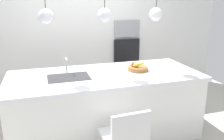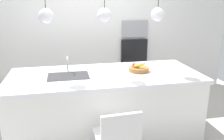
% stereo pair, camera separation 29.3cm
% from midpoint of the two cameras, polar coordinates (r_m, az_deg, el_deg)
% --- Properties ---
extents(floor, '(6.60, 6.60, 0.00)m').
position_cam_midpoint_polar(floor, '(3.71, 0.77, -15.05)').
color(floor, '#BCB7AD').
rests_on(floor, ground).
extents(back_wall, '(6.00, 0.10, 2.60)m').
position_cam_midpoint_polar(back_wall, '(4.83, -3.44, 8.84)').
color(back_wall, white).
rests_on(back_wall, ground).
extents(kitchen_island, '(2.68, 1.14, 0.95)m').
position_cam_midpoint_polar(kitchen_island, '(3.48, 0.80, -8.37)').
color(kitchen_island, white).
rests_on(kitchen_island, ground).
extents(sink_basin, '(0.56, 0.40, 0.02)m').
position_cam_midpoint_polar(sink_basin, '(3.25, -8.00, -1.57)').
color(sink_basin, '#2D2D30').
rests_on(sink_basin, kitchen_island).
extents(faucet, '(0.02, 0.17, 0.22)m').
position_cam_midpoint_polar(faucet, '(3.41, -8.35, 1.88)').
color(faucet, silver).
rests_on(faucet, kitchen_island).
extents(fruit_bowl, '(0.30, 0.30, 0.16)m').
position_cam_midpoint_polar(fruit_bowl, '(3.46, 8.70, 0.47)').
color(fruit_bowl, '#9E6B38').
rests_on(fruit_bowl, kitchen_island).
extents(microwave, '(0.54, 0.08, 0.34)m').
position_cam_midpoint_polar(microwave, '(4.96, 7.22, 9.90)').
color(microwave, '#9E9EA3').
rests_on(microwave, back_wall).
extents(oven, '(0.56, 0.08, 0.56)m').
position_cam_midpoint_polar(oven, '(5.04, 7.02, 4.24)').
color(oven, black).
rests_on(oven, back_wall).
extents(chair_near, '(0.48, 0.48, 0.86)m').
position_cam_midpoint_polar(chair_near, '(2.67, 4.57, -16.11)').
color(chair_near, silver).
rests_on(chair_near, ground).
extents(pendant_light_left, '(0.19, 0.19, 0.79)m').
position_cam_midpoint_polar(pendant_light_left, '(3.09, -13.01, 12.67)').
color(pendant_light_left, silver).
extents(pendant_light_center, '(0.19, 0.19, 0.79)m').
position_cam_midpoint_polar(pendant_light_center, '(3.17, 0.90, 13.16)').
color(pendant_light_center, silver).
extents(pendant_light_right, '(0.19, 0.19, 0.79)m').
position_cam_midpoint_polar(pendant_light_right, '(3.40, 13.51, 12.95)').
color(pendant_light_right, silver).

